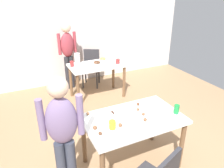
{
  "coord_description": "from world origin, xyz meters",
  "views": [
    {
      "loc": [
        -1.22,
        -1.98,
        2.25
      ],
      "look_at": [
        0.08,
        0.74,
        0.9
      ],
      "focal_mm": 34.94,
      "sensor_mm": 36.0,
      "label": 1
    }
  ],
  "objects_px": {
    "soda_can": "(177,109)",
    "pitcher_far": "(77,59)",
    "dining_table_far": "(97,70)",
    "mixing_bowl": "(105,118)",
    "dining_table_near": "(133,124)",
    "person_girl_near": "(63,131)",
    "chair_far_table": "(91,65)",
    "person_adult_far": "(68,51)"
  },
  "relations": [
    {
      "from": "person_girl_near",
      "to": "person_adult_far",
      "type": "height_order",
      "value": "person_adult_far"
    },
    {
      "from": "dining_table_far",
      "to": "soda_can",
      "type": "height_order",
      "value": "soda_can"
    },
    {
      "from": "dining_table_near",
      "to": "pitcher_far",
      "type": "xyz_separation_m",
      "value": [
        0.0,
        2.31,
        0.21
      ]
    },
    {
      "from": "soda_can",
      "to": "pitcher_far",
      "type": "bearing_deg",
      "value": 102.7
    },
    {
      "from": "dining_table_near",
      "to": "mixing_bowl",
      "type": "distance_m",
      "value": 0.38
    },
    {
      "from": "dining_table_far",
      "to": "mixing_bowl",
      "type": "height_order",
      "value": "mixing_bowl"
    },
    {
      "from": "person_adult_far",
      "to": "pitcher_far",
      "type": "height_order",
      "value": "person_adult_far"
    },
    {
      "from": "dining_table_far",
      "to": "person_adult_far",
      "type": "xyz_separation_m",
      "value": [
        -0.41,
        0.72,
        0.29
      ]
    },
    {
      "from": "chair_far_table",
      "to": "person_adult_far",
      "type": "bearing_deg",
      "value": 175.35
    },
    {
      "from": "person_adult_far",
      "to": "pitcher_far",
      "type": "bearing_deg",
      "value": -82.57
    },
    {
      "from": "dining_table_far",
      "to": "mixing_bowl",
      "type": "relative_size",
      "value": 5.54
    },
    {
      "from": "person_girl_near",
      "to": "pitcher_far",
      "type": "distance_m",
      "value": 2.57
    },
    {
      "from": "dining_table_far",
      "to": "pitcher_far",
      "type": "relative_size",
      "value": 5.08
    },
    {
      "from": "person_girl_near",
      "to": "chair_far_table",
      "type": "bearing_deg",
      "value": 64.42
    },
    {
      "from": "person_girl_near",
      "to": "pitcher_far",
      "type": "height_order",
      "value": "person_girl_near"
    },
    {
      "from": "chair_far_table",
      "to": "mixing_bowl",
      "type": "xyz_separation_m",
      "value": [
        -0.81,
        -2.65,
        0.29
      ]
    },
    {
      "from": "mixing_bowl",
      "to": "soda_can",
      "type": "height_order",
      "value": "soda_can"
    },
    {
      "from": "soda_can",
      "to": "pitcher_far",
      "type": "xyz_separation_m",
      "value": [
        -0.55,
        2.46,
        0.05
      ]
    },
    {
      "from": "person_girl_near",
      "to": "mixing_bowl",
      "type": "xyz_separation_m",
      "value": [
        0.56,
        0.21,
        -0.11
      ]
    },
    {
      "from": "chair_far_table",
      "to": "soda_can",
      "type": "relative_size",
      "value": 7.13
    },
    {
      "from": "person_adult_far",
      "to": "pitcher_far",
      "type": "xyz_separation_m",
      "value": [
        0.06,
        -0.49,
        -0.06
      ]
    },
    {
      "from": "soda_can",
      "to": "mixing_bowl",
      "type": "bearing_deg",
      "value": 163.83
    },
    {
      "from": "soda_can",
      "to": "dining_table_near",
      "type": "bearing_deg",
      "value": 165.11
    },
    {
      "from": "dining_table_near",
      "to": "soda_can",
      "type": "xyz_separation_m",
      "value": [
        0.55,
        -0.15,
        0.16
      ]
    },
    {
      "from": "person_adult_far",
      "to": "person_girl_near",
      "type": "bearing_deg",
      "value": -106.1
    },
    {
      "from": "dining_table_near",
      "to": "mixing_bowl",
      "type": "height_order",
      "value": "mixing_bowl"
    },
    {
      "from": "person_girl_near",
      "to": "person_adult_far",
      "type": "distance_m",
      "value": 3.02
    },
    {
      "from": "mixing_bowl",
      "to": "pitcher_far",
      "type": "distance_m",
      "value": 2.23
    },
    {
      "from": "pitcher_far",
      "to": "person_adult_far",
      "type": "bearing_deg",
      "value": 97.43
    },
    {
      "from": "dining_table_near",
      "to": "pitcher_far",
      "type": "bearing_deg",
      "value": 90.0
    },
    {
      "from": "person_girl_near",
      "to": "soda_can",
      "type": "height_order",
      "value": "person_girl_near"
    },
    {
      "from": "chair_far_table",
      "to": "person_girl_near",
      "type": "height_order",
      "value": "person_girl_near"
    },
    {
      "from": "person_girl_near",
      "to": "pitcher_far",
      "type": "xyz_separation_m",
      "value": [
        0.9,
        2.41,
        -0.03
      ]
    },
    {
      "from": "person_adult_far",
      "to": "soda_can",
      "type": "relative_size",
      "value": 12.58
    },
    {
      "from": "mixing_bowl",
      "to": "soda_can",
      "type": "relative_size",
      "value": 1.71
    },
    {
      "from": "soda_can",
      "to": "chair_far_table",
      "type": "bearing_deg",
      "value": 91.74
    },
    {
      "from": "person_girl_near",
      "to": "person_adult_far",
      "type": "bearing_deg",
      "value": 73.9
    },
    {
      "from": "chair_far_table",
      "to": "pitcher_far",
      "type": "height_order",
      "value": "pitcher_far"
    },
    {
      "from": "dining_table_far",
      "to": "chair_far_table",
      "type": "height_order",
      "value": "chair_far_table"
    },
    {
      "from": "dining_table_near",
      "to": "mixing_bowl",
      "type": "bearing_deg",
      "value": 161.76
    },
    {
      "from": "chair_far_table",
      "to": "person_girl_near",
      "type": "relative_size",
      "value": 0.58
    },
    {
      "from": "dining_table_far",
      "to": "mixing_bowl",
      "type": "bearing_deg",
      "value": -109.23
    }
  ]
}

